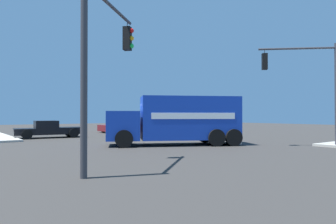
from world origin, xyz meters
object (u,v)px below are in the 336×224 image
object	(u,v)px
traffic_light_primary	(310,78)
sedan_maroon	(120,126)
traffic_light_secondary	(103,52)
pickup_black	(49,129)
delivery_truck	(178,120)

from	to	relation	value
traffic_light_primary	sedan_maroon	bearing A→B (deg)	5.13
sedan_maroon	traffic_light_primary	bearing A→B (deg)	-174.87
traffic_light_secondary	pickup_black	xyz separation A→B (m)	(16.13, -2.51, -3.15)
delivery_truck	sedan_maroon	world-z (taller)	delivery_truck
traffic_light_secondary	pickup_black	world-z (taller)	traffic_light_secondary
traffic_light_secondary	pickup_black	distance (m)	16.62
pickup_black	sedan_maroon	bearing A→B (deg)	-64.65
delivery_truck	traffic_light_primary	size ratio (longest dim) A/B	1.42
pickup_black	delivery_truck	bearing A→B (deg)	-156.20
traffic_light_primary	sedan_maroon	xyz separation A→B (m)	(20.23, 1.82, -3.33)
delivery_truck	traffic_light_primary	bearing A→B (deg)	-134.78
traffic_light_primary	pickup_black	distance (m)	19.47
traffic_light_primary	sedan_maroon	world-z (taller)	traffic_light_primary
delivery_truck	traffic_light_secondary	bearing A→B (deg)	125.86
pickup_black	traffic_light_primary	bearing A→B (deg)	-147.82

